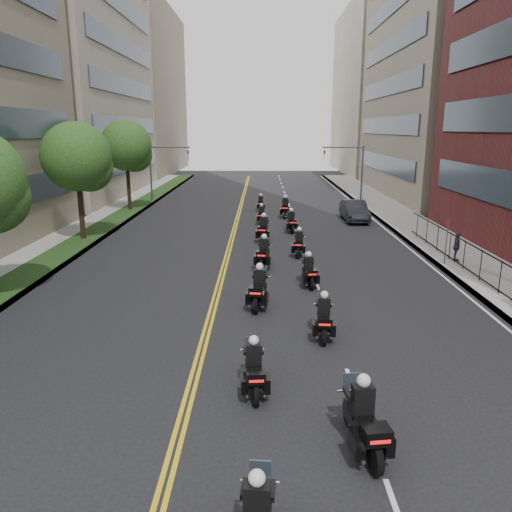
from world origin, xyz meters
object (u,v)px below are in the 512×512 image
at_px(motorcycle_4, 259,290).
at_px(motorcycle_2, 254,371).
at_px(motorcycle_12, 261,204).
at_px(pedestrian_c, 457,247).
at_px(motorcycle_7, 299,244).
at_px(motorcycle_10, 261,216).
at_px(motorcycle_1, 364,422).
at_px(motorcycle_9, 291,223).
at_px(motorcycle_11, 285,208).
at_px(parked_sedan, 354,211).
at_px(motorcycle_6, 264,254).
at_px(motorcycle_8, 264,230).
at_px(motorcycle_3, 324,319).
at_px(motorcycle_5, 309,272).

bearing_deg(motorcycle_4, motorcycle_2, -82.83).
xyz_separation_m(motorcycle_12, pedestrian_c, (10.73, -18.02, 0.35)).
height_order(motorcycle_7, motorcycle_10, motorcycle_7).
bearing_deg(motorcycle_1, motorcycle_10, 87.06).
xyz_separation_m(motorcycle_2, motorcycle_9, (2.32, 22.41, 0.03)).
bearing_deg(motorcycle_12, motorcycle_11, -59.84).
bearing_deg(parked_sedan, motorcycle_6, -118.41).
bearing_deg(motorcycle_7, motorcycle_1, -82.73).
xyz_separation_m(motorcycle_8, pedestrian_c, (10.52, -5.57, 0.22)).
bearing_deg(motorcycle_11, motorcycle_8, -98.35).
xyz_separation_m(motorcycle_2, motorcycle_7, (2.38, 15.59, 0.01)).
bearing_deg(motorcycle_11, motorcycle_9, -85.39).
xyz_separation_m(motorcycle_3, motorcycle_11, (-0.24, 24.61, 0.08)).
distance_m(motorcycle_1, motorcycle_2, 3.65).
relative_size(motorcycle_3, motorcycle_8, 0.90).
height_order(motorcycle_9, pedestrian_c, pedestrian_c).
relative_size(motorcycle_5, motorcycle_10, 1.04).
relative_size(motorcycle_1, parked_sedan, 0.51).
height_order(motorcycle_2, motorcycle_9, motorcycle_9).
bearing_deg(motorcycle_11, motorcycle_12, 124.18).
height_order(motorcycle_2, motorcycle_11, motorcycle_11).
height_order(motorcycle_1, motorcycle_10, motorcycle_1).
xyz_separation_m(motorcycle_6, motorcycle_10, (-0.13, 12.64, -0.09)).
bearing_deg(motorcycle_7, motorcycle_11, 97.69).
bearing_deg(motorcycle_2, motorcycle_1, -50.64).
bearing_deg(parked_sedan, motorcycle_2, -106.55).
distance_m(motorcycle_3, pedestrian_c, 13.09).
bearing_deg(motorcycle_11, parked_sedan, -12.26).
xyz_separation_m(motorcycle_5, motorcycle_11, (-0.26, 18.64, 0.09)).
height_order(motorcycle_3, motorcycle_6, motorcycle_6).
bearing_deg(motorcycle_1, parked_sedan, 72.50).
xyz_separation_m(motorcycle_1, motorcycle_8, (-2.21, 22.05, -0.00)).
xyz_separation_m(motorcycle_5, motorcycle_6, (-2.11, 3.16, 0.07)).
xyz_separation_m(motorcycle_6, pedestrian_c, (10.53, 0.87, 0.24)).
relative_size(motorcycle_1, motorcycle_3, 1.11).
xyz_separation_m(motorcycle_1, motorcycle_12, (-2.42, 34.51, -0.13)).
distance_m(motorcycle_5, motorcycle_11, 18.64).
distance_m(motorcycle_1, motorcycle_3, 6.49).
xyz_separation_m(motorcycle_10, parked_sedan, (7.46, 1.33, 0.18)).
relative_size(motorcycle_8, motorcycle_11, 0.99).
relative_size(motorcycle_10, parked_sedan, 0.44).
bearing_deg(motorcycle_5, motorcycle_10, 92.72).
distance_m(motorcycle_9, parked_sedan, 7.00).
bearing_deg(parked_sedan, motorcycle_4, -111.35).
xyz_separation_m(motorcycle_4, parked_sedan, (7.55, 20.04, 0.07)).
xyz_separation_m(motorcycle_7, motorcycle_9, (-0.06, 6.82, 0.02)).
distance_m(motorcycle_5, motorcycle_12, 22.18).
distance_m(motorcycle_8, motorcycle_11, 9.22).
relative_size(motorcycle_3, motorcycle_12, 1.09).
bearing_deg(motorcycle_11, motorcycle_10, -121.77).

